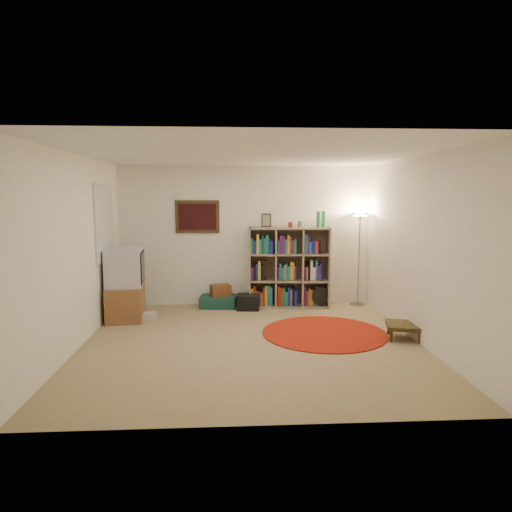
{
  "coord_description": "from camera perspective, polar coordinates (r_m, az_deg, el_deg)",
  "views": [
    {
      "loc": [
        -0.28,
        -5.94,
        1.96
      ],
      "look_at": [
        0.1,
        0.6,
        1.1
      ],
      "focal_mm": 32.0,
      "sensor_mm": 36.0,
      "label": 1
    }
  ],
  "objects": [
    {
      "name": "side_table",
      "position": [
        6.69,
        18.01,
        -8.33
      ],
      "size": [
        0.57,
        0.57,
        0.21
      ],
      "rotation": [
        0.0,
        0.0,
        -0.25
      ],
      "color": "#302310",
      "rests_on": "ground"
    },
    {
      "name": "wicker_basket",
      "position": [
        8.14,
        -4.45,
        -4.31
      ],
      "size": [
        0.39,
        0.33,
        0.19
      ],
      "rotation": [
        0.0,
        0.0,
        0.28
      ],
      "color": "#5C2F17",
      "rests_on": "suitcase"
    },
    {
      "name": "floor_lamp",
      "position": [
        8.33,
        12.84,
        3.35
      ],
      "size": [
        0.42,
        0.42,
        1.67
      ],
      "rotation": [
        0.0,
        0.0,
        0.38
      ],
      "color": "gray",
      "rests_on": "ground"
    },
    {
      "name": "bookshelf",
      "position": [
        8.12,
        3.99,
        -1.56
      ],
      "size": [
        1.44,
        0.5,
        1.7
      ],
      "rotation": [
        0.0,
        0.0,
        -0.07
      ],
      "color": "#87725A",
      "rests_on": "ground"
    },
    {
      "name": "red_rug",
      "position": [
        6.73,
        8.51,
        -9.47
      ],
      "size": [
        1.79,
        1.79,
        0.02
      ],
      "color": "maroon",
      "rests_on": "ground"
    },
    {
      "name": "room",
      "position": [
        6.04,
        -1.16,
        0.82
      ],
      "size": [
        4.54,
        4.54,
        2.54
      ],
      "color": "#927D56",
      "rests_on": "ground"
    },
    {
      "name": "duffel_bag",
      "position": [
        7.98,
        -0.98,
        -5.77
      ],
      "size": [
        0.4,
        0.34,
        0.26
      ],
      "rotation": [
        0.0,
        0.0,
        -0.07
      ],
      "color": "black",
      "rests_on": "ground"
    },
    {
      "name": "floor_fan",
      "position": [
        8.16,
        8.1,
        -5.13
      ],
      "size": [
        0.33,
        0.18,
        0.38
      ],
      "rotation": [
        0.0,
        0.0,
        0.02
      ],
      "color": "black",
      "rests_on": "ground"
    },
    {
      "name": "suitcase",
      "position": [
        8.17,
        -4.73,
        -5.69
      ],
      "size": [
        0.67,
        0.47,
        0.2
      ],
      "rotation": [
        0.0,
        0.0,
        -0.11
      ],
      "color": "#153A32",
      "rests_on": "ground"
    },
    {
      "name": "dvd_box",
      "position": [
        7.6,
        -13.41,
        -7.29
      ],
      "size": [
        0.34,
        0.3,
        0.1
      ],
      "rotation": [
        0.0,
        0.0,
        0.24
      ],
      "color": "silver",
      "rests_on": "ground"
    },
    {
      "name": "tv_stand",
      "position": [
        7.58,
        -16.0,
        -3.53
      ],
      "size": [
        0.62,
        0.83,
        1.14
      ],
      "rotation": [
        0.0,
        0.0,
        0.09
      ],
      "color": "brown",
      "rests_on": "ground"
    }
  ]
}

